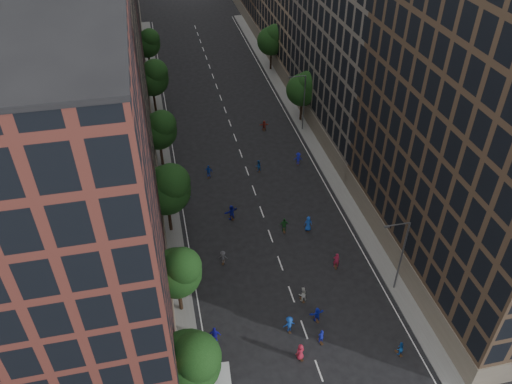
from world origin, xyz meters
TOP-DOWN VIEW (x-y plane):
  - ground at (0.00, 40.00)m, footprint 240.00×240.00m
  - sidewalk_left at (-12.00, 47.50)m, footprint 4.00×105.00m
  - sidewalk_right at (12.00, 47.50)m, footprint 4.00×105.00m
  - bldg_left_a at (-19.00, 11.00)m, footprint 14.00×22.00m
  - bldg_left_b at (-19.00, 35.00)m, footprint 14.00×26.00m
  - bldg_left_c at (-19.00, 58.00)m, footprint 14.00×20.00m
  - bldg_right_a at (19.00, 15.00)m, footprint 14.00×30.00m
  - bldg_right_b at (19.00, 44.00)m, footprint 14.00×28.00m
  - tree_left_0 at (-11.01, 3.85)m, footprint 5.20×5.20m
  - tree_left_1 at (-11.02, 13.86)m, footprint 4.80×4.80m
  - tree_left_2 at (-10.99, 25.83)m, footprint 5.60×5.60m
  - tree_left_3 at (-11.02, 39.85)m, footprint 5.00×5.00m
  - tree_left_4 at (-11.00, 55.84)m, footprint 5.40×5.40m
  - tree_left_5 at (-11.02, 71.86)m, footprint 4.80×4.80m
  - tree_right_a at (11.38, 47.85)m, footprint 5.00×5.00m
  - tree_right_b at (11.39, 67.85)m, footprint 5.20×5.20m
  - streetlamp_near at (10.37, 12.00)m, footprint 2.64×0.22m
  - streetlamp_far at (10.37, 45.00)m, footprint 2.64×0.22m
  - skater_1 at (1.07, 7.35)m, footprint 0.66×0.50m
  - skater_2 at (7.64, 4.59)m, footprint 0.87×0.77m
  - skater_3 at (-1.46, 9.23)m, footprint 1.25×0.81m
  - skater_4 at (-8.50, 9.48)m, footprint 1.22×0.73m
  - skater_5 at (1.49, 9.83)m, footprint 1.58×0.70m
  - skater_6 at (-1.29, 6.11)m, footprint 1.02×0.83m
  - skater_7 at (5.72, 16.19)m, footprint 0.79×0.61m
  - skater_8 at (0.83, 12.50)m, footprint 0.95×0.80m
  - skater_9 at (-6.07, 19.46)m, footprint 1.15×0.88m
  - skater_10 at (1.75, 22.97)m, footprint 1.13×0.56m
  - skater_11 at (-3.85, 26.54)m, footprint 1.87×1.24m
  - skater_12 at (4.53, 22.54)m, footprint 1.03×0.74m
  - skater_13 at (-8.47, 31.91)m, footprint 0.74×0.63m
  - skater_14 at (1.50, 35.68)m, footprint 0.94×0.82m
  - skater_15 at (7.28, 36.09)m, footprint 1.27×0.88m
  - skater_16 at (-5.30, 35.70)m, footprint 1.13×0.82m
  - skater_17 at (4.80, 46.18)m, footprint 1.49×0.59m

SIDE VIEW (x-z plane):
  - ground at x=0.00m, z-range 0.00..0.00m
  - sidewalk_left at x=-12.00m, z-range 0.00..0.15m
  - sidewalk_right at x=12.00m, z-range 0.00..0.15m
  - skater_2 at x=7.64m, z-range 0.00..1.50m
  - skater_17 at x=4.80m, z-range 0.00..1.57m
  - skater_9 at x=-6.07m, z-range 0.00..1.58m
  - skater_1 at x=1.07m, z-range 0.00..1.62m
  - skater_5 at x=1.49m, z-range 0.00..1.65m
  - skater_14 at x=1.50m, z-range 0.00..1.65m
  - skater_13 at x=-8.47m, z-range 0.00..1.71m
  - skater_8 at x=0.83m, z-range 0.00..1.74m
  - skater_16 at x=-5.30m, z-range 0.00..1.79m
  - skater_15 at x=7.28m, z-range 0.00..1.79m
  - skater_6 at x=-1.29m, z-range 0.00..1.80m
  - skater_3 at x=-1.46m, z-range 0.00..1.83m
  - skater_10 at x=1.75m, z-range 0.00..1.87m
  - skater_7 at x=5.72m, z-range 0.00..1.91m
  - skater_11 at x=-3.85m, z-range 0.00..1.93m
  - skater_4 at x=-8.50m, z-range 0.00..1.94m
  - skater_12 at x=4.53m, z-range 0.00..1.95m
  - streetlamp_near at x=10.37m, z-range 0.64..9.70m
  - streetlamp_far at x=10.37m, z-range 0.64..9.70m
  - tree_left_1 at x=-11.02m, z-range 1.45..9.66m
  - tree_right_a at x=11.38m, z-range 1.43..9.83m
  - tree_left_5 at x=-11.02m, z-range 1.51..9.84m
  - tree_left_3 at x=-11.02m, z-range 1.53..10.11m
  - tree_left_0 at x=-11.01m, z-range 1.54..10.37m
  - tree_right_b at x=11.39m, z-range 1.54..10.37m
  - tree_left_4 at x=-11.00m, z-range 1.56..10.63m
  - tree_left_2 at x=-10.99m, z-range 1.63..11.08m
  - bldg_left_c at x=-19.00m, z-range 0.00..28.00m
  - bldg_left_a at x=-19.00m, z-range 0.00..30.00m
  - bldg_right_b at x=19.00m, z-range 0.00..33.00m
  - bldg_left_b at x=-19.00m, z-range 0.00..34.00m
  - bldg_right_a at x=19.00m, z-range 0.00..36.00m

